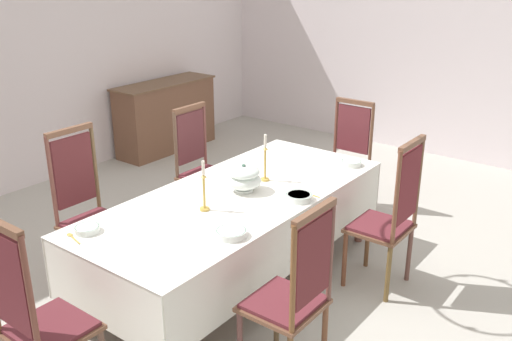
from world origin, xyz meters
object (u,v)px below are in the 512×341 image
(bowl_near_left, at_px, (87,229))
(bowl_near_right, at_px, (299,196))
(spoon_secondary, at_px, (305,193))
(dining_table, at_px, (237,203))
(chair_north_a, at_px, (87,207))
(chair_north_b, at_px, (201,165))
(sideboard, at_px, (166,116))
(candlestick_east, at_px, (265,162))
(bowl_far_left, at_px, (351,163))
(soup_tureen, at_px, (244,178))
(chair_south_b, at_px, (390,215))
(spoon_primary, at_px, (71,236))
(bowl_far_right, at_px, (231,233))
(candlestick_west, at_px, (204,190))
(chair_south_a, at_px, (293,293))
(chair_head_east, at_px, (346,156))
(chair_head_west, at_px, (36,316))

(bowl_near_left, relative_size, bowl_near_right, 0.82)
(spoon_secondary, bearing_deg, dining_table, 132.21)
(chair_north_a, height_order, chair_north_b, chair_north_a)
(bowl_near_left, relative_size, sideboard, 0.11)
(spoon_secondary, bearing_deg, candlestick_east, 88.80)
(bowl_far_left, bearing_deg, bowl_near_left, 160.78)
(chair_north_b, relative_size, soup_tureen, 4.23)
(chair_south_b, bearing_deg, sideboard, 70.26)
(spoon_primary, xyz_separation_m, spoon_secondary, (1.50, -0.80, 0.00))
(bowl_far_right, bearing_deg, sideboard, 51.83)
(chair_north_b, xyz_separation_m, candlestick_west, (-0.99, -0.95, 0.31))
(chair_south_b, bearing_deg, spoon_secondary, 119.06)
(chair_north_a, distance_m, candlestick_west, 1.04)
(chair_south_a, xyz_separation_m, chair_north_a, (0.00, 1.90, 0.02))
(spoon_primary, height_order, sideboard, sideboard)
(chair_head_east, height_order, bowl_far_left, chair_head_east)
(chair_north_b, bearing_deg, spoon_secondary, 77.20)
(chair_south_b, distance_m, soup_tureen, 1.12)
(bowl_far_left, bearing_deg, spoon_secondary, -178.18)
(soup_tureen, bearing_deg, candlestick_west, 180.00)
(soup_tureen, height_order, bowl_far_right, soup_tureen)
(chair_south_b, height_order, bowl_far_left, chair_south_b)
(candlestick_west, height_order, bowl_far_right, candlestick_west)
(chair_south_a, height_order, candlestick_east, chair_south_a)
(dining_table, xyz_separation_m, soup_tureen, (0.09, -0.00, 0.18))
(dining_table, distance_m, bowl_near_left, 1.13)
(bowl_near_right, xyz_separation_m, spoon_primary, (-1.37, 0.83, -0.02))
(chair_south_a, distance_m, candlestick_east, 1.42)
(chair_north_a, bearing_deg, candlestick_east, 136.51)
(bowl_far_right, bearing_deg, candlestick_east, 24.04)
(chair_head_west, relative_size, bowl_near_left, 7.46)
(chair_north_a, bearing_deg, chair_head_west, 42.29)
(chair_north_b, distance_m, soup_tureen, 1.12)
(dining_table, bearing_deg, candlestick_west, -180.00)
(spoon_secondary, bearing_deg, bowl_near_left, 154.13)
(dining_table, bearing_deg, soup_tureen, -0.00)
(chair_south_a, relative_size, chair_head_west, 0.95)
(chair_north_a, relative_size, chair_north_b, 1.08)
(sideboard, bearing_deg, chair_head_east, 84.03)
(bowl_far_left, bearing_deg, candlestick_west, 165.31)
(soup_tureen, distance_m, bowl_far_right, 0.76)
(chair_north_a, xyz_separation_m, sideboard, (2.63, 1.87, -0.15))
(chair_head_west, distance_m, soup_tureen, 1.80)
(chair_head_east, xyz_separation_m, candlestick_west, (-2.05, -0.00, 0.32))
(chair_head_east, relative_size, bowl_far_left, 6.36)
(chair_head_east, xyz_separation_m, soup_tureen, (-1.60, -0.00, 0.27))
(chair_south_b, distance_m, sideboard, 4.01)
(chair_north_a, height_order, chair_head_west, chair_north_a)
(soup_tureen, relative_size, candlestick_east, 0.71)
(chair_south_b, relative_size, candlestick_west, 3.30)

